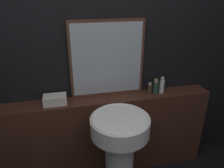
# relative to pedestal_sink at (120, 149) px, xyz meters

# --- Properties ---
(wall_back) EXTENTS (8.00, 0.06, 2.50)m
(wall_back) POSITION_rel_pedestal_sink_xyz_m (-0.09, 0.55, 0.65)
(wall_back) COLOR black
(wall_back) RESTS_ON ground_plane
(vanity_counter) EXTENTS (2.24, 0.21, 0.88)m
(vanity_counter) POSITION_rel_pedestal_sink_xyz_m (-0.09, 0.41, -0.16)
(vanity_counter) COLOR #422319
(vanity_counter) RESTS_ON ground_plane
(pedestal_sink) EXTENTS (0.49, 0.49, 0.92)m
(pedestal_sink) POSITION_rel_pedestal_sink_xyz_m (0.00, 0.00, 0.00)
(pedestal_sink) COLOR white
(pedestal_sink) RESTS_ON ground_plane
(mirror) EXTENTS (0.71, 0.03, 0.73)m
(mirror) POSITION_rel_pedestal_sink_xyz_m (-0.00, 0.50, 0.65)
(mirror) COLOR #563323
(mirror) RESTS_ON vanity_counter
(towel_stack) EXTENTS (0.21, 0.13, 0.08)m
(towel_stack) POSITION_rel_pedestal_sink_xyz_m (-0.51, 0.41, 0.33)
(towel_stack) COLOR silver
(towel_stack) RESTS_ON vanity_counter
(shampoo_bottle) EXTENTS (0.04, 0.04, 0.12)m
(shampoo_bottle) POSITION_rel_pedestal_sink_xyz_m (0.41, 0.41, 0.34)
(shampoo_bottle) COLOR #4C3823
(shampoo_bottle) RESTS_ON vanity_counter
(conditioner_bottle) EXTENTS (0.05, 0.05, 0.15)m
(conditioner_bottle) POSITION_rel_pedestal_sink_xyz_m (0.47, 0.41, 0.36)
(conditioner_bottle) COLOR #2D4C3D
(conditioner_bottle) RESTS_ON vanity_counter
(lotion_bottle) EXTENTS (0.05, 0.05, 0.17)m
(lotion_bottle) POSITION_rel_pedestal_sink_xyz_m (0.54, 0.41, 0.36)
(lotion_bottle) COLOR white
(lotion_bottle) RESTS_ON vanity_counter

